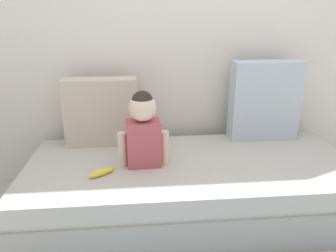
{
  "coord_description": "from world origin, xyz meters",
  "views": [
    {
      "loc": [
        -0.32,
        -1.81,
        1.28
      ],
      "look_at": [
        -0.15,
        0.0,
        0.62
      ],
      "focal_mm": 33.38,
      "sensor_mm": 36.0,
      "label": 1
    }
  ],
  "objects_px": {
    "couch": "(191,187)",
    "toddler": "(143,129)",
    "banana": "(102,172)",
    "throw_pillow_left": "(101,112)",
    "throw_pillow_right": "(264,101)"
  },
  "relations": [
    {
      "from": "throw_pillow_right",
      "to": "toddler",
      "type": "distance_m",
      "value": 0.99
    },
    {
      "from": "toddler",
      "to": "banana",
      "type": "distance_m",
      "value": 0.36
    },
    {
      "from": "couch",
      "to": "throw_pillow_left",
      "type": "bearing_deg",
      "value": 148.86
    },
    {
      "from": "couch",
      "to": "toddler",
      "type": "xyz_separation_m",
      "value": [
        -0.31,
        -0.01,
        0.43
      ]
    },
    {
      "from": "throw_pillow_left",
      "to": "throw_pillow_right",
      "type": "bearing_deg",
      "value": 0.0
    },
    {
      "from": "throw_pillow_left",
      "to": "toddler",
      "type": "xyz_separation_m",
      "value": [
        0.29,
        -0.37,
        -0.0
      ]
    },
    {
      "from": "throw_pillow_right",
      "to": "couch",
      "type": "bearing_deg",
      "value": -148.86
    },
    {
      "from": "throw_pillow_left",
      "to": "banana",
      "type": "bearing_deg",
      "value": -85.51
    },
    {
      "from": "throw_pillow_left",
      "to": "throw_pillow_right",
      "type": "xyz_separation_m",
      "value": [
        1.2,
        0.0,
        0.05
      ]
    },
    {
      "from": "couch",
      "to": "toddler",
      "type": "relative_size",
      "value": 4.58
    },
    {
      "from": "couch",
      "to": "banana",
      "type": "relative_size",
      "value": 12.89
    },
    {
      "from": "throw_pillow_right",
      "to": "banana",
      "type": "distance_m",
      "value": 1.3
    },
    {
      "from": "throw_pillow_left",
      "to": "couch",
      "type": "bearing_deg",
      "value": -31.14
    },
    {
      "from": "couch",
      "to": "throw_pillow_left",
      "type": "distance_m",
      "value": 0.82
    },
    {
      "from": "throw_pillow_right",
      "to": "banana",
      "type": "bearing_deg",
      "value": -156.81
    }
  ]
}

